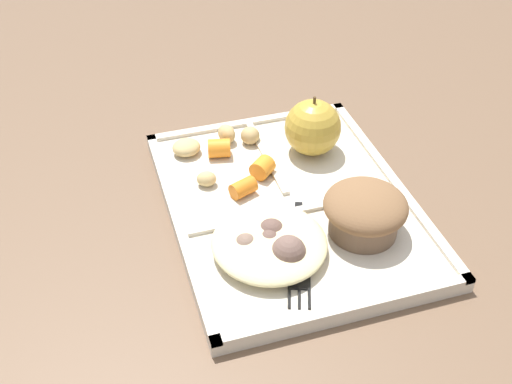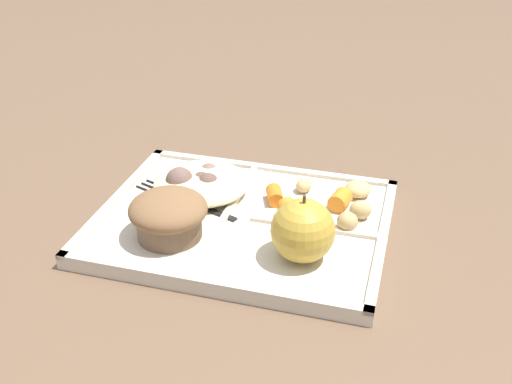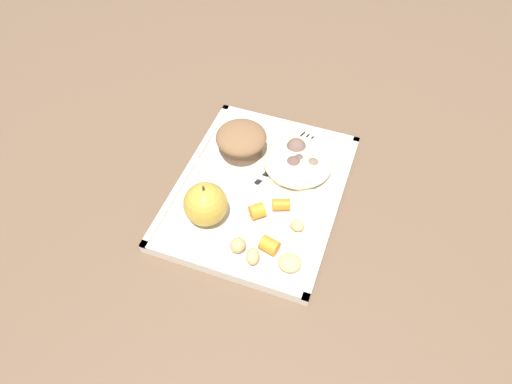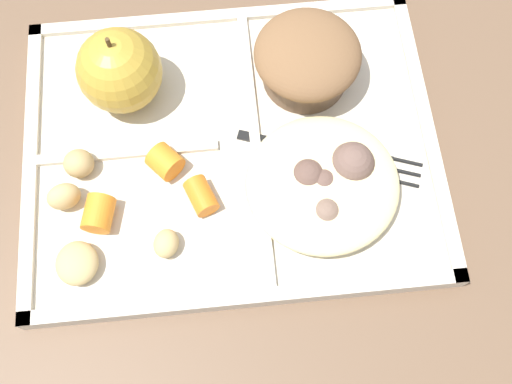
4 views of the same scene
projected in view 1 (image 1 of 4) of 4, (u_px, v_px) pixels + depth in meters
name	position (u px, v px, depth m)	size (l,w,h in m)	color
ground	(289.00, 210.00, 0.77)	(6.00, 6.00, 0.00)	brown
lunch_tray	(289.00, 205.00, 0.77)	(0.36, 0.28, 0.02)	beige
green_apple	(313.00, 127.00, 0.82)	(0.07, 0.07, 0.08)	#B79333
bran_muffin	(365.00, 211.00, 0.70)	(0.09, 0.09, 0.06)	brown
carrot_slice_edge	(219.00, 148.00, 0.83)	(0.02, 0.02, 0.03)	orange
carrot_slice_near_corner	(243.00, 188.00, 0.77)	(0.02, 0.02, 0.03)	orange
carrot_slice_back	(262.00, 168.00, 0.79)	(0.02, 0.02, 0.02)	orange
potato_chunk_browned	(186.00, 147.00, 0.83)	(0.04, 0.03, 0.02)	tan
potato_chunk_large	(227.00, 134.00, 0.85)	(0.03, 0.02, 0.02)	tan
potato_chunk_corner	(207.00, 179.00, 0.78)	(0.02, 0.02, 0.02)	tan
potato_chunk_small	(250.00, 135.00, 0.85)	(0.03, 0.02, 0.02)	tan
egg_noodle_pile	(269.00, 242.00, 0.69)	(0.13, 0.12, 0.03)	beige
meatball_side	(288.00, 253.00, 0.67)	(0.04, 0.04, 0.04)	brown
meatball_center	(246.00, 246.00, 0.68)	(0.03, 0.03, 0.03)	#755B4C
meatball_front	(271.00, 232.00, 0.70)	(0.03, 0.03, 0.03)	brown
meatball_back	(269.00, 242.00, 0.69)	(0.03, 0.03, 0.03)	brown
plastic_fork	(299.00, 259.00, 0.69)	(0.16, 0.07, 0.00)	black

